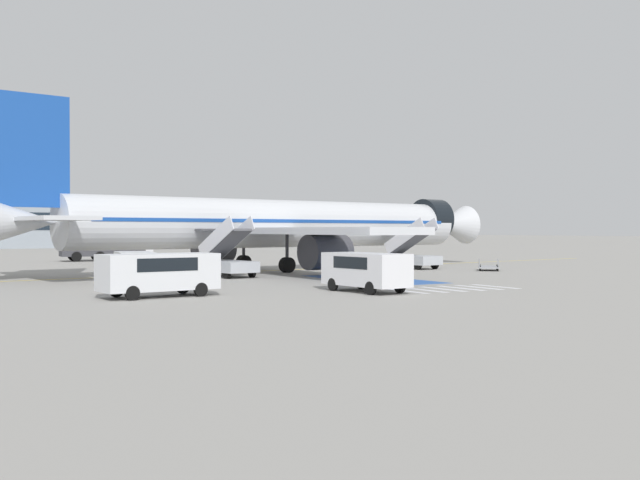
{
  "coord_description": "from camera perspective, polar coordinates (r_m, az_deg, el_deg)",
  "views": [
    {
      "loc": [
        -26.51,
        -51.5,
        3.05
      ],
      "look_at": [
        0.8,
        -4.35,
        2.32
      ],
      "focal_mm": 42.0,
      "sensor_mm": 36.0,
      "label": 1
    }
  ],
  "objects": [
    {
      "name": "service_van_1",
      "position": [
        34.87,
        -12.19,
        -2.31
      ],
      "size": [
        5.47,
        2.57,
        1.97
      ],
      "rotation": [
        0.0,
        0.0,
        1.67
      ],
      "color": "silver",
      "rests_on": "ground_plane"
    },
    {
      "name": "apron_walkway_bar_3",
      "position": [
        39.93,
        10.67,
        -3.62
      ],
      "size": [
        0.44,
        3.6,
        0.01
      ],
      "primitive_type": "cube",
      "color": "silver",
      "rests_on": "ground_plane"
    },
    {
      "name": "service_van_2",
      "position": [
        44.52,
        -13.94,
        -1.78
      ],
      "size": [
        2.63,
        4.59,
        1.78
      ],
      "rotation": [
        0.0,
        0.0,
        6.12
      ],
      "color": "silver",
      "rests_on": "ground_plane"
    },
    {
      "name": "fuel_tanker",
      "position": [
        77.35,
        -16.01,
        -0.27
      ],
      "size": [
        8.92,
        3.1,
        3.38
      ],
      "rotation": [
        0.0,
        0.0,
        -1.63
      ],
      "color": "#38383D",
      "rests_on": "ground_plane"
    },
    {
      "name": "apron_walkway_bar_1",
      "position": [
        38.41,
        7.95,
        -3.79
      ],
      "size": [
        0.44,
        3.6,
        0.01
      ],
      "primitive_type": "cube",
      "color": "silver",
      "rests_on": "ground_plane"
    },
    {
      "name": "ground_crew_0",
      "position": [
        56.42,
        1.34,
        -1.42
      ],
      "size": [
        0.27,
        0.45,
        1.59
      ],
      "rotation": [
        0.0,
        0.0,
        4.81
      ],
      "color": "#2D2D33",
      "rests_on": "ground_plane"
    },
    {
      "name": "traffic_cone_0",
      "position": [
        51.9,
        3.72,
        -2.25
      ],
      "size": [
        0.58,
        0.58,
        0.65
      ],
      "color": "orange",
      "rests_on": "ground_plane"
    },
    {
      "name": "airliner",
      "position": [
        56.42,
        -3.51,
        1.21
      ],
      "size": [
        43.3,
        35.88,
        11.31
      ],
      "rotation": [
        0.0,
        0.0,
        -1.43
      ],
      "color": "silver",
      "rests_on": "ground_plane"
    },
    {
      "name": "baggage_cart",
      "position": [
        57.76,
        12.73,
        -2.03
      ],
      "size": [
        2.85,
        2.94,
        0.87
      ],
      "rotation": [
        0.0,
        0.0,
        2.42
      ],
      "color": "gray",
      "rests_on": "ground_plane"
    },
    {
      "name": "boarding_stairs_forward",
      "position": [
        59.59,
        6.91,
        -1.22
      ],
      "size": [
        2.85,
        5.45,
        4.03
      ],
      "rotation": [
        0.0,
        0.0,
        0.14
      ],
      "color": "#ADB2BA",
      "rests_on": "ground_plane"
    },
    {
      "name": "apron_walkway_bar_5",
      "position": [
        41.54,
        13.18,
        -3.46
      ],
      "size": [
        0.44,
        3.6,
        0.01
      ],
      "primitive_type": "cube",
      "color": "silver",
      "rests_on": "ground_plane"
    },
    {
      "name": "apron_stand_patch_blue",
      "position": [
        46.57,
        3.93,
        -2.99
      ],
      "size": [
        4.27,
        10.59,
        0.01
      ],
      "primitive_type": "cube",
      "color": "#2856A8",
      "rests_on": "ground_plane"
    },
    {
      "name": "apron_walkway_bar_0",
      "position": [
        37.69,
        6.51,
        -3.88
      ],
      "size": [
        0.44,
        3.6,
        0.01
      ],
      "primitive_type": "cube",
      "color": "silver",
      "rests_on": "ground_plane"
    },
    {
      "name": "apron_walkway_bar_2",
      "position": [
        39.16,
        9.34,
        -3.71
      ],
      "size": [
        0.44,
        3.6,
        0.01
      ],
      "primitive_type": "cube",
      "color": "silver",
      "rests_on": "ground_plane"
    },
    {
      "name": "ground_crew_1",
      "position": [
        55.5,
        1.63,
        -1.3
      ],
      "size": [
        0.48,
        0.44,
        1.81
      ],
      "rotation": [
        0.0,
        0.0,
        3.79
      ],
      "color": "black",
      "rests_on": "ground_plane"
    },
    {
      "name": "apron_leadline_yellow",
      "position": [
        56.94,
        -2.87,
        -2.3
      ],
      "size": [
        77.16,
        11.09,
        0.01
      ],
      "primitive_type": "cube",
      "rotation": [
        0.0,
        0.0,
        -1.43
      ],
      "color": "gold",
      "rests_on": "ground_plane"
    },
    {
      "name": "apron_walkway_bar_4",
      "position": [
        40.72,
        11.95,
        -3.54
      ],
      "size": [
        0.44,
        3.6,
        0.01
      ],
      "primitive_type": "cube",
      "color": "silver",
      "rests_on": "ground_plane"
    },
    {
      "name": "boarding_stairs_aft",
      "position": [
        49.09,
        -7.22,
        -1.65
      ],
      "size": [
        2.85,
        5.45,
        3.97
      ],
      "rotation": [
        0.0,
        0.0,
        0.14
      ],
      "color": "#ADB2BA",
      "rests_on": "ground_plane"
    },
    {
      "name": "ground_plane",
      "position": [
        58.0,
        -2.84,
        -2.25
      ],
      "size": [
        600.0,
        600.0,
        0.0
      ],
      "primitive_type": "plane",
      "color": "gray"
    },
    {
      "name": "service_van_0",
      "position": [
        36.86,
        3.51,
        -2.17
      ],
      "size": [
        2.44,
        4.95,
        1.92
      ],
      "rotation": [
        0.0,
        0.0,
        0.1
      ],
      "color": "silver",
      "rests_on": "ground_plane"
    },
    {
      "name": "terminal_building",
      "position": [
        141.36,
        -14.85,
        1.17
      ],
      "size": [
        119.99,
        12.1,
        8.22
      ],
      "color": "#89939E",
      "rests_on": "ground_plane"
    }
  ]
}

